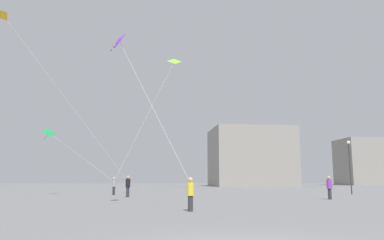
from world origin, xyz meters
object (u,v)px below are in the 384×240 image
object	(u,v)px
person_in_yellow	(190,193)
kite_lime_delta	(173,64)
person_in_black	(128,185)
person_in_purple	(329,187)
kite_emerald_delta	(50,134)
building_centre_hall	(251,157)
lamppost_east	(349,159)
kite_amber_delta	(10,24)
building_right_hall	(365,162)
kite_violet_diamond	(119,41)
person_in_grey	(114,185)

from	to	relation	value
person_in_yellow	kite_lime_delta	size ratio (longest dim) A/B	0.11
person_in_black	kite_lime_delta	world-z (taller)	kite_lime_delta
kite_lime_delta	person_in_purple	bearing A→B (deg)	-50.11
person_in_purple	kite_emerald_delta	distance (m)	26.07
building_centre_hall	lamppost_east	xyz separation A→B (m)	(-0.08, -46.60, -2.88)
kite_amber_delta	building_right_hall	distance (m)	99.30
building_right_hall	person_in_purple	bearing A→B (deg)	-120.22
person_in_yellow	kite_violet_diamond	size ratio (longest dim) A/B	0.18
person_in_grey	building_right_hall	size ratio (longest dim) A/B	0.13
building_right_hall	kite_amber_delta	bearing A→B (deg)	-132.52
building_right_hall	person_in_yellow	bearing A→B (deg)	-122.87
person_in_grey	lamppost_east	distance (m)	24.04
person_in_yellow	building_right_hall	xyz separation A→B (m)	(53.64, 83.01, 5.48)
person_in_grey	kite_violet_diamond	bearing A→B (deg)	-168.31
kite_amber_delta	building_centre_hall	xyz separation A→B (m)	(30.95, 56.06, -6.81)
kite_amber_delta	kite_lime_delta	bearing A→B (deg)	48.19
person_in_yellow	person_in_purple	bearing A→B (deg)	111.51
kite_lime_delta	building_centre_hall	bearing A→B (deg)	66.43
lamppost_east	kite_emerald_delta	bearing A→B (deg)	-179.74
kite_lime_delta	kite_emerald_delta	size ratio (longest dim) A/B	2.04
building_centre_hall	building_right_hall	world-z (taller)	building_centre_hall
kite_amber_delta	building_right_hall	world-z (taller)	kite_amber_delta
building_centre_hall	kite_emerald_delta	bearing A→B (deg)	-122.99
person_in_yellow	building_centre_hall	size ratio (longest dim) A/B	0.09
kite_amber_delta	kite_emerald_delta	size ratio (longest dim) A/B	1.83
kite_amber_delta	building_centre_hall	size ratio (longest dim) A/B	0.70
person_in_purple	building_right_hall	xyz separation A→B (m)	(42.50, 72.95, 5.39)
person_in_yellow	person_in_purple	xyz separation A→B (m)	(11.14, 10.06, 0.09)
person_in_grey	person_in_purple	world-z (taller)	person_in_purple
person_in_yellow	building_right_hall	size ratio (longest dim) A/B	0.12
person_in_yellow	kite_amber_delta	distance (m)	20.78
person_in_yellow	building_right_hall	world-z (taller)	building_right_hall
person_in_purple	building_centre_hall	size ratio (longest dim) A/B	0.10
person_in_black	person_in_purple	distance (m)	16.36
person_in_purple	person_in_grey	bearing A→B (deg)	-5.92
person_in_black	person_in_purple	xyz separation A→B (m)	(15.65, -4.76, -0.03)
kite_amber_delta	building_centre_hall	world-z (taller)	kite_amber_delta
person_in_grey	kite_violet_diamond	size ratio (longest dim) A/B	0.20
person_in_purple	kite_amber_delta	bearing A→B (deg)	22.17
building_centre_hall	lamppost_east	bearing A→B (deg)	-90.10
person_in_black	kite_emerald_delta	size ratio (longest dim) A/B	0.26
person_in_black	kite_emerald_delta	world-z (taller)	kite_emerald_delta
kite_emerald_delta	building_right_hall	xyz separation A→B (m)	(66.34, 63.68, 0.39)
building_centre_hall	building_right_hall	bearing A→B (deg)	25.21
person_in_purple	lamppost_east	xyz separation A→B (m)	(6.42, 9.41, 2.66)
building_centre_hall	person_in_grey	bearing A→B (deg)	-117.16
kite_violet_diamond	lamppost_east	distance (m)	27.84
kite_emerald_delta	lamppost_east	bearing A→B (deg)	0.26
kite_emerald_delta	building_centre_hall	size ratio (longest dim) A/B	0.38
person_in_yellow	kite_emerald_delta	xyz separation A→B (m)	(-12.70, 19.33, 5.09)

